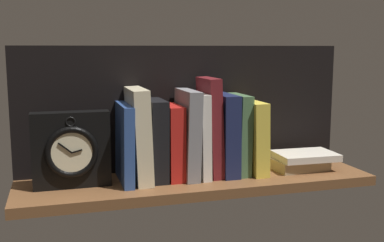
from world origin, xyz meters
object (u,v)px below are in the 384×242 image
book_green_romantic (238,134)px  book_yellow_seinlanguage (251,137)px  book_gray_chess (187,134)px  book_white_catcher (199,135)px  book_blue_modern (125,143)px  book_cream_twain (139,135)px  book_stack_side (301,160)px  book_black_skeptic (156,140)px  book_maroon_dawkins (210,127)px  book_navy_bierce (224,134)px  framed_clock (71,150)px  book_red_requiem (172,142)px

book_green_romantic → book_yellow_seinlanguage: 3.88cm
book_gray_chess → book_white_catcher: (3.17, 0.00, -0.40)cm
book_yellow_seinlanguage → book_gray_chess: bearing=180.0°
book_blue_modern → book_gray_chess: 16.25cm
book_cream_twain → book_stack_side: bearing=-2.1°
book_blue_modern → book_gray_chess: bearing=0.0°
book_black_skeptic → book_maroon_dawkins: (14.46, 0.00, 2.60)cm
book_navy_bierce → framed_clock: 39.20cm
book_yellow_seinlanguage → book_stack_side: book_yellow_seinlanguage is taller
book_yellow_seinlanguage → framed_clock: size_ratio=1.05×
book_blue_modern → book_yellow_seinlanguage: 33.99cm
book_gray_chess → book_stack_side: size_ratio=1.30×
framed_clock → book_stack_side: bearing=-0.3°
book_cream_twain → book_blue_modern: bearing=180.0°
framed_clock → book_stack_side: 61.56cm
book_black_skeptic → book_green_romantic: book_green_romantic is taller
book_blue_modern → book_navy_bierce: size_ratio=0.92×
book_cream_twain → book_red_requiem: (8.69, 0.00, -2.22)cm
book_black_skeptic → book_navy_bierce: book_navy_bierce is taller
book_cream_twain → book_maroon_dawkins: bearing=0.0°
book_maroon_dawkins → book_blue_modern: bearing=180.0°
book_cream_twain → book_white_catcher: 15.84cm
book_black_skeptic → book_maroon_dawkins: 14.69cm
book_blue_modern → book_gray_chess: book_gray_chess is taller
book_red_requiem → book_stack_side: size_ratio=1.09×
book_cream_twain → book_navy_bierce: 22.78cm
book_cream_twain → book_black_skeptic: 4.60cm
book_white_catcher → book_green_romantic: bearing=0.0°
book_green_romantic → book_stack_side: 19.88cm
book_stack_side → book_black_skeptic: bearing=177.7°
book_yellow_seinlanguage → book_navy_bierce: bearing=180.0°
book_white_catcher → book_stack_side: book_white_catcher is taller
book_black_skeptic → book_white_catcher: bearing=0.0°
book_blue_modern → book_white_catcher: book_white_catcher is taller
book_cream_twain → book_yellow_seinlanguage: size_ratio=1.21×
book_gray_chess → framed_clock: 29.16cm
book_black_skeptic → book_stack_side: size_ratio=1.18×
book_blue_modern → book_green_romantic: size_ratio=0.93×
book_red_requiem → book_white_catcher: book_white_catcher is taller
book_gray_chess → book_green_romantic: book_gray_chess is taller
book_cream_twain → book_red_requiem: size_ratio=1.24×
book_stack_side → book_green_romantic: bearing=174.9°
book_red_requiem → framed_clock: bearing=-176.9°
book_white_catcher → book_black_skeptic: bearing=180.0°
book_navy_bierce → book_maroon_dawkins: bearing=180.0°
book_blue_modern → book_black_skeptic: book_black_skeptic is taller
book_navy_bierce → framed_clock: bearing=-178.0°
book_red_requiem → book_navy_bierce: bearing=0.0°
book_maroon_dawkins → framed_clock: size_ratio=1.40×
book_white_catcher → book_navy_bierce: bearing=0.0°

